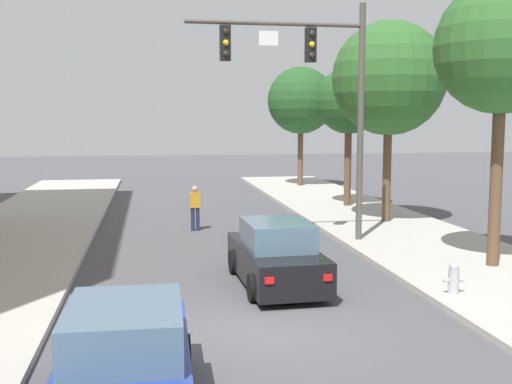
# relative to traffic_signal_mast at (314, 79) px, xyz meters

# --- Properties ---
(ground_plane) EXTENTS (120.00, 120.00, 0.00)m
(ground_plane) POSITION_rel_traffic_signal_mast_xyz_m (-3.04, -7.54, -5.30)
(ground_plane) COLOR #4C4C51
(traffic_signal_mast) EXTENTS (5.66, 0.38, 7.50)m
(traffic_signal_mast) POSITION_rel_traffic_signal_mast_xyz_m (0.00, 0.00, 0.00)
(traffic_signal_mast) COLOR #514C47
(traffic_signal_mast) RESTS_ON sidewalk_right
(car_lead_black) EXTENTS (1.95, 4.29, 1.60)m
(car_lead_black) POSITION_rel_traffic_signal_mast_xyz_m (-2.12, -4.55, -4.57)
(car_lead_black) COLOR black
(car_lead_black) RESTS_ON ground
(car_following_blue) EXTENTS (1.90, 4.27, 1.60)m
(car_following_blue) POSITION_rel_traffic_signal_mast_xyz_m (-5.46, -10.87, -4.57)
(car_following_blue) COLOR navy
(car_following_blue) RESTS_ON ground
(pedestrian_crossing_road) EXTENTS (0.36, 0.22, 1.64)m
(pedestrian_crossing_road) POSITION_rel_traffic_signal_mast_xyz_m (-3.52, 3.31, -4.38)
(pedestrian_crossing_road) COLOR #232847
(pedestrian_crossing_road) RESTS_ON ground
(fire_hydrant) EXTENTS (0.48, 0.24, 0.72)m
(fire_hydrant) POSITION_rel_traffic_signal_mast_xyz_m (1.55, -6.45, -4.79)
(fire_hydrant) COLOR #B2B2B7
(fire_hydrant) RESTS_ON sidewalk_right
(street_tree_nearest) EXTENTS (3.47, 3.47, 7.48)m
(street_tree_nearest) POSITION_rel_traffic_signal_mast_xyz_m (3.90, -4.09, 0.56)
(street_tree_nearest) COLOR brown
(street_tree_nearest) RESTS_ON sidewalk_right
(street_tree_second) EXTENTS (4.27, 4.27, 7.55)m
(street_tree_second) POSITION_rel_traffic_signal_mast_xyz_m (3.80, 3.33, 0.25)
(street_tree_second) COLOR brown
(street_tree_second) RESTS_ON sidewalk_right
(street_tree_third) EXTENTS (2.96, 2.96, 6.20)m
(street_tree_third) POSITION_rel_traffic_signal_mast_xyz_m (3.71, 7.84, -0.47)
(street_tree_third) COLOR brown
(street_tree_third) RESTS_ON sidewalk_right
(street_tree_farthest) EXTENTS (3.92, 3.92, 6.97)m
(street_tree_farthest) POSITION_rel_traffic_signal_mast_xyz_m (3.67, 16.69, -0.16)
(street_tree_farthest) COLOR brown
(street_tree_farthest) RESTS_ON sidewalk_right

